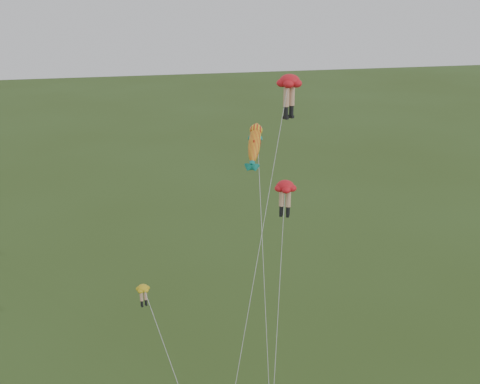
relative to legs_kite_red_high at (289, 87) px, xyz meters
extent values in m
ellipsoid|color=red|center=(0.06, 0.10, 0.43)|extent=(2.34, 2.34, 0.86)
cylinder|color=#DCA382|center=(-0.16, -0.03, -0.59)|extent=(0.38, 0.38, 1.31)
cylinder|color=black|center=(-0.16, -0.03, -1.57)|extent=(0.30, 0.30, 0.66)
cube|color=black|center=(-0.16, -0.03, -2.00)|extent=(0.38, 0.44, 0.19)
cylinder|color=#DCA382|center=(0.29, 0.23, -0.59)|extent=(0.38, 0.38, 1.31)
cylinder|color=black|center=(0.29, 0.23, -1.57)|extent=(0.30, 0.30, 0.66)
cube|color=black|center=(0.29, 0.23, -2.00)|extent=(0.38, 0.44, 0.19)
cylinder|color=silver|center=(-3.07, -4.61, -9.37)|extent=(6.31, 9.45, 20.44)
ellipsoid|color=red|center=(-0.57, -1.73, -6.18)|extent=(2.03, 2.03, 0.75)
cylinder|color=#DCA382|center=(-0.77, -1.63, -7.07)|extent=(0.33, 0.33, 1.15)
cylinder|color=black|center=(-0.77, -1.63, -7.93)|extent=(0.26, 0.26, 0.57)
cube|color=black|center=(-0.77, -1.63, -8.30)|extent=(0.32, 0.38, 0.17)
cylinder|color=#DCA382|center=(-0.36, -1.84, -7.07)|extent=(0.33, 0.33, 1.15)
cylinder|color=black|center=(-0.36, -1.84, -7.93)|extent=(0.26, 0.26, 0.57)
cube|color=black|center=(-0.36, -1.84, -8.30)|extent=(0.32, 0.38, 0.17)
cylinder|color=silver|center=(-1.91, -5.40, -12.70)|extent=(2.73, 7.37, 13.78)
ellipsoid|color=gold|center=(-10.31, -1.81, -12.68)|extent=(1.21, 1.21, 0.48)
cylinder|color=#DCA382|center=(-10.45, -1.85, -13.25)|extent=(0.21, 0.21, 0.73)
cylinder|color=black|center=(-10.45, -1.85, -13.79)|extent=(0.17, 0.17, 0.36)
cube|color=black|center=(-10.45, -1.85, -14.03)|extent=(0.18, 0.24, 0.11)
cylinder|color=#DCA382|center=(-10.18, -1.76, -13.25)|extent=(0.21, 0.21, 0.73)
cylinder|color=black|center=(-10.18, -1.76, -13.79)|extent=(0.17, 0.17, 0.36)
cube|color=black|center=(-10.18, -1.76, -14.03)|extent=(0.18, 0.24, 0.11)
cylinder|color=silver|center=(-8.86, -6.56, -16.02)|extent=(2.94, 9.53, 7.16)
ellipsoid|color=yellow|center=(-2.38, -0.44, -3.47)|extent=(1.87, 3.04, 2.74)
sphere|color=yellow|center=(-2.38, -0.44, -3.47)|extent=(1.29, 1.51, 1.27)
cone|color=#148273|center=(-2.38, -0.44, -3.47)|extent=(1.08, 1.36, 1.21)
cone|color=#148273|center=(-2.38, -0.44, -3.47)|extent=(1.08, 1.36, 1.21)
cone|color=#148273|center=(-2.38, -0.44, -3.47)|extent=(0.61, 0.76, 0.68)
cone|color=#148273|center=(-2.38, -0.44, -3.47)|extent=(0.61, 0.76, 0.68)
cone|color=red|center=(-2.38, -0.44, -3.47)|extent=(0.65, 0.77, 0.67)
cylinder|color=silver|center=(-2.68, -4.15, -11.53)|extent=(0.64, 7.45, 16.13)
camera|label=1|loc=(-10.54, -33.56, 5.99)|focal=40.00mm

